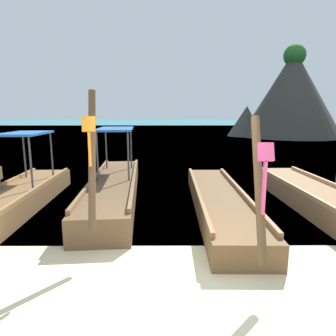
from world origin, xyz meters
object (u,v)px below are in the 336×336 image
object	(u,v)px
longtail_boat_pink_ribbon	(219,201)
longtail_boat_green_ribbon	(309,194)
longtail_boat_yellow_ribbon	(20,195)
karst_rock	(289,95)
longtail_boat_orange_ribbon	(115,187)

from	to	relation	value
longtail_boat_pink_ribbon	longtail_boat_green_ribbon	distance (m)	2.65
longtail_boat_yellow_ribbon	karst_rock	distance (m)	29.81
longtail_boat_orange_ribbon	longtail_boat_pink_ribbon	size ratio (longest dim) A/B	1.05
longtail_boat_yellow_ribbon	longtail_boat_green_ribbon	xyz separation A→B (m)	(7.81, 0.26, -0.06)
longtail_boat_orange_ribbon	longtail_boat_green_ribbon	bearing A→B (deg)	-5.61
longtail_boat_orange_ribbon	longtail_boat_green_ribbon	xyz separation A→B (m)	(5.44, -0.53, -0.08)
longtail_boat_yellow_ribbon	longtail_boat_orange_ribbon	world-z (taller)	longtail_boat_orange_ribbon
karst_rock	longtail_boat_pink_ribbon	bearing A→B (deg)	-115.35
longtail_boat_pink_ribbon	longtail_boat_yellow_ribbon	bearing A→B (deg)	176.71
longtail_boat_yellow_ribbon	karst_rock	size ratio (longest dim) A/B	0.49
longtail_boat_pink_ribbon	karst_rock	size ratio (longest dim) A/B	0.59
longtail_boat_orange_ribbon	karst_rock	world-z (taller)	karst_rock
longtail_boat_yellow_ribbon	karst_rock	bearing A→B (deg)	55.22
longtail_boat_orange_ribbon	longtail_boat_pink_ribbon	world-z (taller)	longtail_boat_orange_ribbon
longtail_boat_pink_ribbon	longtail_boat_green_ribbon	size ratio (longest dim) A/B	1.19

